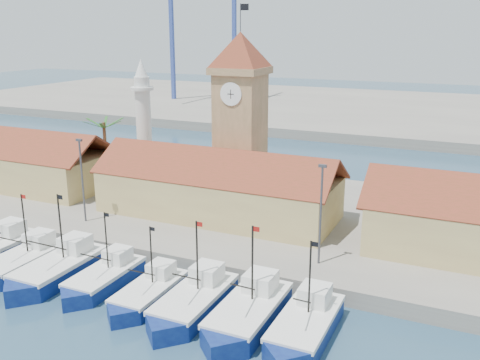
% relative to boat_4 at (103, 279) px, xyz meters
% --- Properties ---
extents(ground, '(400.00, 400.00, 0.00)m').
position_rel_boat_4_xyz_m(ground, '(2.43, -2.72, -0.72)').
color(ground, navy).
rests_on(ground, ground).
extents(quay, '(140.00, 32.00, 1.50)m').
position_rel_boat_4_xyz_m(quay, '(2.43, 21.28, 0.03)').
color(quay, gray).
rests_on(quay, ground).
extents(terminal, '(240.00, 80.00, 2.00)m').
position_rel_boat_4_xyz_m(terminal, '(2.43, 107.28, 0.28)').
color(terminal, gray).
rests_on(terminal, ground).
extents(boat_2, '(3.65, 10.00, 7.57)m').
position_rel_boat_4_xyz_m(boat_2, '(-8.85, -0.56, 0.06)').
color(boat_2, '#0B1856').
rests_on(boat_2, ground).
extents(boat_3, '(3.91, 10.71, 8.11)m').
position_rel_boat_4_xyz_m(boat_3, '(-4.64, -0.54, 0.12)').
color(boat_3, '#0B1856').
rests_on(boat_3, ground).
extents(boat_4, '(3.35, 9.18, 6.94)m').
position_rel_boat_4_xyz_m(boat_4, '(0.00, 0.00, 0.00)').
color(boat_4, '#0B1856').
rests_on(boat_4, ground).
extents(boat_5, '(3.22, 8.83, 6.68)m').
position_rel_boat_4_xyz_m(boat_5, '(5.02, -0.64, -0.03)').
color(boat_5, '#0B1856').
rests_on(boat_5, ground).
extents(boat_6, '(3.75, 10.28, 7.78)m').
position_rel_boat_4_xyz_m(boat_6, '(9.19, -0.62, 0.09)').
color(boat_6, '#0B1856').
rests_on(boat_6, ground).
extents(boat_7, '(3.90, 10.69, 8.09)m').
position_rel_boat_4_xyz_m(boat_7, '(13.81, -0.49, 0.12)').
color(boat_7, '#0B1856').
rests_on(boat_7, ground).
extents(boat_8, '(3.67, 10.04, 7.60)m').
position_rel_boat_4_xyz_m(boat_8, '(18.24, -0.34, 0.07)').
color(boat_8, '#0B1856').
rests_on(boat_8, ground).
extents(hall_left, '(31.20, 10.13, 7.61)m').
position_rel_boat_4_xyz_m(hall_left, '(-29.57, 17.28, 3.27)').
color(hall_left, tan).
rests_on(hall_left, quay).
extents(hall_center, '(27.04, 10.13, 7.61)m').
position_rel_boat_4_xyz_m(hall_center, '(2.43, 17.28, 3.27)').
color(hall_center, tan).
rests_on(hall_center, quay).
extents(clock_tower, '(5.80, 5.80, 22.70)m').
position_rel_boat_4_xyz_m(clock_tower, '(2.43, 23.27, 11.24)').
color(clock_tower, tan).
rests_on(clock_tower, quay).
extents(minaret, '(3.00, 3.00, 16.30)m').
position_rel_boat_4_xyz_m(minaret, '(-12.57, 25.28, 9.01)').
color(minaret, silver).
rests_on(minaret, quay).
extents(palm_tree, '(5.60, 5.03, 8.39)m').
position_rel_boat_4_xyz_m(palm_tree, '(-17.57, 23.28, 5.53)').
color(palm_tree, brown).
rests_on(palm_tree, quay).
extents(lamp_posts, '(80.70, 0.25, 9.03)m').
position_rel_boat_4_xyz_m(lamp_posts, '(2.93, 9.28, 5.76)').
color(lamp_posts, '#3F3F44').
rests_on(lamp_posts, quay).
extents(crane_blue_far, '(1.00, 32.61, 45.52)m').
position_rel_boat_4_xyz_m(crane_blue_far, '(-53.28, 97.97, 26.52)').
color(crane_blue_far, '#33499C').
rests_on(crane_blue_far, terminal).
extents(crane_blue_near, '(1.00, 31.54, 39.58)m').
position_rel_boat_4_xyz_m(crane_blue_near, '(-36.85, 103.97, 23.16)').
color(crane_blue_near, '#33499C').
rests_on(crane_blue_near, terminal).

